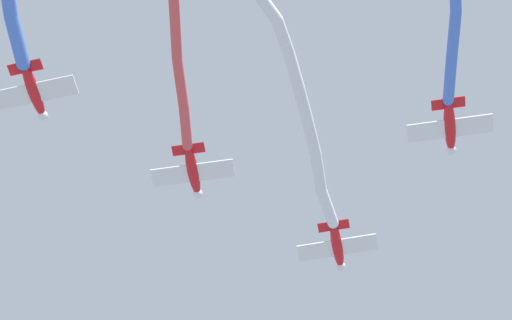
% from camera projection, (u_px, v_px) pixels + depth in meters
% --- Properties ---
extents(airplane_lead, '(4.34, 5.83, 1.47)m').
position_uv_depth(airplane_lead, '(337.00, 246.00, 68.39)').
color(airplane_lead, red).
extents(smoke_trail_lead, '(25.75, 5.88, 2.52)m').
position_uv_depth(smoke_trail_lead, '(279.00, 61.00, 62.06)').
color(smoke_trail_lead, white).
extents(airplane_left_wing, '(4.39, 5.88, 1.47)m').
position_uv_depth(airplane_left_wing, '(193.00, 172.00, 65.36)').
color(airplane_left_wing, red).
extents(airplane_right_wing, '(4.38, 5.87, 1.47)m').
position_uv_depth(airplane_right_wing, '(450.00, 127.00, 64.01)').
color(airplane_right_wing, red).
extents(airplane_slot, '(4.33, 5.83, 1.47)m').
position_uv_depth(airplane_slot, '(34.00, 92.00, 62.07)').
color(airplane_slot, red).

